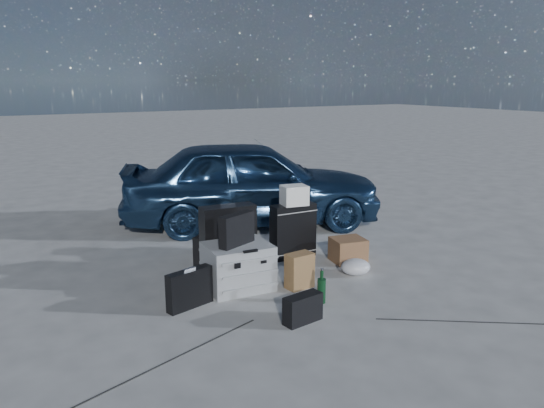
{
  "coord_description": "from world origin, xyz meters",
  "views": [
    {
      "loc": [
        -2.63,
        -3.85,
        1.97
      ],
      "look_at": [
        0.17,
        0.85,
        0.69
      ],
      "focal_mm": 35.0,
      "sensor_mm": 36.0,
      "label": 1
    }
  ],
  "objects_px": {
    "suitcase_right": "(293,231)",
    "cardboard_box": "(348,250)",
    "suitcase_left": "(228,240)",
    "green_bottle": "(322,286)",
    "car": "(252,182)",
    "briefcase": "(190,289)",
    "pelican_case": "(238,266)",
    "duffel_bag": "(222,247)"
  },
  "relations": [
    {
      "from": "pelican_case",
      "to": "briefcase",
      "type": "bearing_deg",
      "value": -157.14
    },
    {
      "from": "green_bottle",
      "to": "suitcase_left",
      "type": "bearing_deg",
      "value": 109.84
    },
    {
      "from": "pelican_case",
      "to": "duffel_bag",
      "type": "bearing_deg",
      "value": 80.49
    },
    {
      "from": "briefcase",
      "to": "suitcase_right",
      "type": "distance_m",
      "value": 1.69
    },
    {
      "from": "duffel_bag",
      "to": "cardboard_box",
      "type": "distance_m",
      "value": 1.41
    },
    {
      "from": "duffel_bag",
      "to": "green_bottle",
      "type": "xyz_separation_m",
      "value": [
        0.28,
        -1.51,
        -0.01
      ]
    },
    {
      "from": "car",
      "to": "cardboard_box",
      "type": "height_order",
      "value": "car"
    },
    {
      "from": "suitcase_right",
      "to": "green_bottle",
      "type": "distance_m",
      "value": 1.31
    },
    {
      "from": "suitcase_left",
      "to": "cardboard_box",
      "type": "bearing_deg",
      "value": -9.26
    },
    {
      "from": "suitcase_right",
      "to": "cardboard_box",
      "type": "height_order",
      "value": "suitcase_right"
    },
    {
      "from": "cardboard_box",
      "to": "car",
      "type": "bearing_deg",
      "value": 94.96
    },
    {
      "from": "suitcase_left",
      "to": "green_bottle",
      "type": "relative_size",
      "value": 2.35
    },
    {
      "from": "suitcase_left",
      "to": "car",
      "type": "bearing_deg",
      "value": 58.87
    },
    {
      "from": "suitcase_left",
      "to": "suitcase_right",
      "type": "xyz_separation_m",
      "value": [
        0.87,
        0.12,
        -0.06
      ]
    },
    {
      "from": "cardboard_box",
      "to": "green_bottle",
      "type": "distance_m",
      "value": 1.2
    },
    {
      "from": "car",
      "to": "pelican_case",
      "type": "distance_m",
      "value": 2.37
    },
    {
      "from": "cardboard_box",
      "to": "pelican_case",
      "type": "bearing_deg",
      "value": -177.45
    },
    {
      "from": "briefcase",
      "to": "duffel_bag",
      "type": "xyz_separation_m",
      "value": [
        0.78,
        0.99,
        -0.01
      ]
    },
    {
      "from": "car",
      "to": "suitcase_right",
      "type": "distance_m",
      "value": 1.53
    },
    {
      "from": "pelican_case",
      "to": "green_bottle",
      "type": "xyz_separation_m",
      "value": [
        0.48,
        -0.7,
        -0.07
      ]
    },
    {
      "from": "green_bottle",
      "to": "duffel_bag",
      "type": "bearing_deg",
      "value": 100.39
    },
    {
      "from": "green_bottle",
      "to": "suitcase_right",
      "type": "bearing_deg",
      "value": 68.43
    },
    {
      "from": "suitcase_left",
      "to": "green_bottle",
      "type": "bearing_deg",
      "value": -65.57
    },
    {
      "from": "suitcase_right",
      "to": "green_bottle",
      "type": "xyz_separation_m",
      "value": [
        -0.48,
        -1.21,
        -0.15
      ]
    },
    {
      "from": "suitcase_left",
      "to": "cardboard_box",
      "type": "xyz_separation_m",
      "value": [
        1.32,
        -0.32,
        -0.23
      ]
    },
    {
      "from": "car",
      "to": "green_bottle",
      "type": "xyz_separation_m",
      "value": [
        -0.76,
        -2.69,
        -0.44
      ]
    },
    {
      "from": "suitcase_left",
      "to": "pelican_case",
      "type": "bearing_deg",
      "value": -98.58
    },
    {
      "from": "suitcase_right",
      "to": "cardboard_box",
      "type": "relative_size",
      "value": 1.75
    },
    {
      "from": "duffel_bag",
      "to": "cardboard_box",
      "type": "relative_size",
      "value": 1.86
    },
    {
      "from": "suitcase_left",
      "to": "green_bottle",
      "type": "height_order",
      "value": "suitcase_left"
    },
    {
      "from": "briefcase",
      "to": "pelican_case",
      "type": "bearing_deg",
      "value": 3.33
    },
    {
      "from": "car",
      "to": "green_bottle",
      "type": "bearing_deg",
      "value": -174.15
    },
    {
      "from": "suitcase_right",
      "to": "suitcase_left",
      "type": "bearing_deg",
      "value": -169.8
    },
    {
      "from": "duffel_bag",
      "to": "green_bottle",
      "type": "relative_size",
      "value": 2.11
    },
    {
      "from": "suitcase_left",
      "to": "cardboard_box",
      "type": "distance_m",
      "value": 1.38
    },
    {
      "from": "pelican_case",
      "to": "suitcase_right",
      "type": "distance_m",
      "value": 1.09
    },
    {
      "from": "car",
      "to": "green_bottle",
      "type": "distance_m",
      "value": 2.83
    },
    {
      "from": "duffel_bag",
      "to": "green_bottle",
      "type": "distance_m",
      "value": 1.53
    },
    {
      "from": "pelican_case",
      "to": "duffel_bag",
      "type": "height_order",
      "value": "pelican_case"
    },
    {
      "from": "pelican_case",
      "to": "duffel_bag",
      "type": "xyz_separation_m",
      "value": [
        0.21,
        0.8,
        -0.06
      ]
    },
    {
      "from": "briefcase",
      "to": "cardboard_box",
      "type": "bearing_deg",
      "value": -7.38
    },
    {
      "from": "pelican_case",
      "to": "suitcase_left",
      "type": "height_order",
      "value": "suitcase_left"
    }
  ]
}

